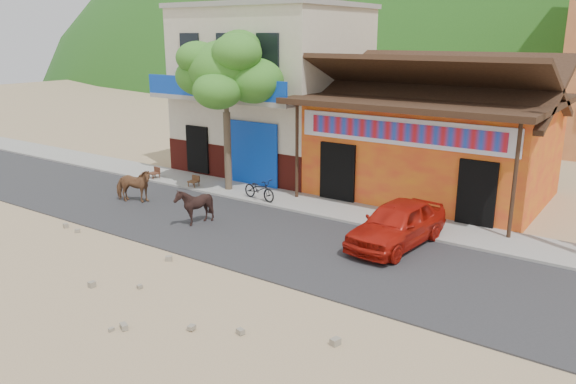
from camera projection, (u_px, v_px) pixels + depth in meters
The scene contains 12 objects.
ground at pixel (218, 267), 14.85m from camera, with size 120.00×120.00×0.00m, color #9E825B.
road at pixel (274, 239), 16.83m from camera, with size 60.00×5.00×0.04m, color #28282B.
sidewalk at pixel (333, 209), 19.58m from camera, with size 60.00×2.00×0.12m, color gray.
dance_club at pixel (433, 148), 21.18m from camera, with size 8.00×6.00×3.60m, color orange.
cafe_building at pixel (273, 92), 24.84m from camera, with size 7.00×6.00×7.00m, color beige.
tree at pixel (227, 112), 21.12m from camera, with size 3.00×3.00×6.00m, color #2D721E, non-canonical shape.
cow_tan at pixel (133, 186), 20.31m from camera, with size 0.67×1.47×1.24m, color brown.
cow_dark at pixel (194, 206), 17.91m from camera, with size 1.01×1.13×1.25m, color black.
red_car at pixel (397, 224), 16.13m from camera, with size 1.54×3.83×1.30m, color #B1170C.
scooter at pixel (259, 189), 20.39m from camera, with size 0.52×1.51×0.79m, color black.
cafe_chair_left at pixel (154, 168), 23.47m from camera, with size 0.39×0.39×0.85m, color #50291A, non-canonical shape.
cafe_chair_right at pixel (193, 177), 22.20m from camera, with size 0.37×0.37×0.79m, color #50311A, non-canonical shape.
Camera 1 is at (9.36, -10.25, 5.93)m, focal length 35.00 mm.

